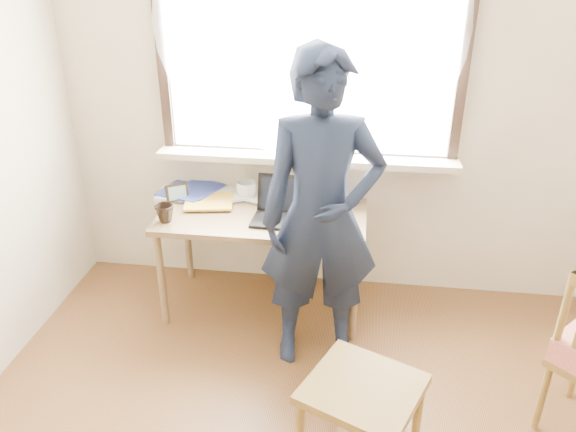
# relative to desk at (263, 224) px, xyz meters

# --- Properties ---
(room_shell) EXTENTS (3.52, 4.02, 2.61)m
(room_shell) POSITION_rel_desk_xyz_m (0.41, -1.43, 1.04)
(room_shell) COLOR beige
(room_shell) RESTS_ON ground
(desk) EXTENTS (1.23, 0.62, 0.66)m
(desk) POSITION_rel_desk_xyz_m (0.00, 0.00, 0.00)
(desk) COLOR brown
(desk) RESTS_ON ground
(laptop) EXTENTS (0.36, 0.30, 0.24)m
(laptop) POSITION_rel_desk_xyz_m (0.13, -0.03, 0.12)
(laptop) COLOR black
(laptop) RESTS_ON desk
(mug_white) EXTENTS (0.15, 0.15, 0.10)m
(mug_white) POSITION_rel_desk_xyz_m (-0.14, 0.22, 0.12)
(mug_white) COLOR white
(mug_white) RESTS_ON desk
(mug_dark) EXTENTS (0.12, 0.12, 0.10)m
(mug_dark) POSITION_rel_desk_xyz_m (-0.54, -0.17, 0.12)
(mug_dark) COLOR black
(mug_dark) RESTS_ON desk
(mouse) EXTENTS (0.09, 0.07, 0.04)m
(mouse) POSITION_rel_desk_xyz_m (0.43, -0.10, 0.09)
(mouse) COLOR black
(mouse) RESTS_ON desk
(desk_clutter) EXTENTS (0.59, 0.50, 0.04)m
(desk_clutter) POSITION_rel_desk_xyz_m (-0.50, 0.19, 0.09)
(desk_clutter) COLOR white
(desk_clutter) RESTS_ON desk
(book_a) EXTENTS (0.26, 0.32, 0.03)m
(book_a) POSITION_rel_desk_xyz_m (-0.47, 0.17, 0.08)
(book_a) COLOR white
(book_a) RESTS_ON desk
(book_b) EXTENTS (0.28, 0.30, 0.02)m
(book_b) POSITION_rel_desk_xyz_m (0.38, 0.25, 0.08)
(book_b) COLOR white
(book_b) RESTS_ON desk
(picture_frame) EXTENTS (0.13, 0.09, 0.11)m
(picture_frame) POSITION_rel_desk_xyz_m (-0.56, 0.10, 0.12)
(picture_frame) COLOR black
(picture_frame) RESTS_ON desk
(work_chair) EXTENTS (0.59, 0.58, 0.46)m
(work_chair) POSITION_rel_desk_xyz_m (0.63, -1.15, -0.20)
(work_chair) COLOR olive
(work_chair) RESTS_ON ground
(person) EXTENTS (0.70, 0.52, 1.73)m
(person) POSITION_rel_desk_xyz_m (0.38, -0.40, 0.27)
(person) COLOR black
(person) RESTS_ON ground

